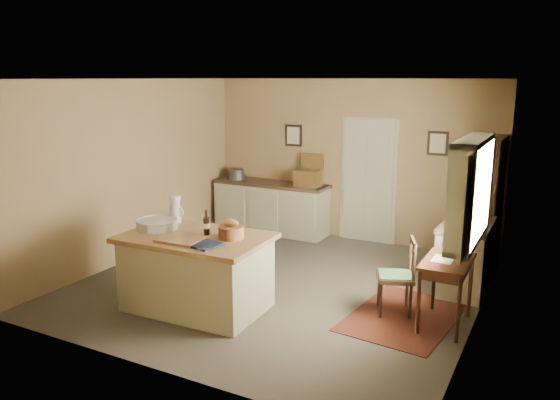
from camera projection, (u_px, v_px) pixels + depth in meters
The scene contains 16 objects.
ground at pixel (280, 284), 7.34m from camera, with size 5.00×5.00×0.00m, color #534C40.
wall_back at pixel (350, 160), 9.20m from camera, with size 5.00×0.10×2.70m, color #94764E.
wall_front at pixel (150, 233), 4.89m from camera, with size 5.00×0.10×2.70m, color #94764E.
wall_left at pixel (133, 171), 8.19m from camera, with size 0.10×5.00×2.70m, color #94764E.
wall_right at pixel (484, 207), 5.91m from camera, with size 0.10×5.00×2.70m, color #94764E.
ceiling at pixel (280, 79), 6.75m from camera, with size 5.00×5.00×0.00m, color silver.
door at pixel (368, 180), 9.08m from camera, with size 0.97×0.06×2.11m, color #ADB096.
framed_prints at pixel (361, 139), 9.01m from camera, with size 2.82×0.02×0.38m.
window at pixel (475, 191), 5.73m from camera, with size 0.25×1.99×1.12m.
work_island at pixel (196, 270), 6.49m from camera, with size 1.74×1.17×1.20m.
sideboard at pixel (272, 205), 9.75m from camera, with size 2.10×0.60×1.18m.
rug at pixel (404, 316), 6.34m from camera, with size 1.10×1.60×0.01m, color #481F0F.
writing_desk at pixel (447, 269), 5.99m from camera, with size 0.49×0.81×0.82m.
desk_chair at pixel (395, 277), 6.35m from camera, with size 0.42×0.42×0.89m, color black, non-canonical shape.
right_cabinet at pixel (465, 256), 7.07m from camera, with size 0.61×1.09×0.99m.
shelving_unit at pixel (491, 204), 7.79m from camera, with size 0.32×0.86×1.91m.
Camera 1 is at (3.23, -6.12, 2.72)m, focal length 35.00 mm.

